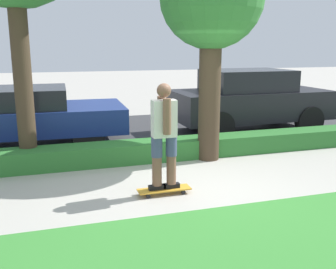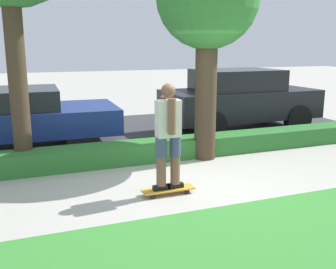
{
  "view_description": "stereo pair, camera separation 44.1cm",
  "coord_description": "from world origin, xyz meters",
  "views": [
    {
      "loc": [
        -2.18,
        -5.73,
        2.23
      ],
      "look_at": [
        -0.22,
        0.6,
        0.73
      ],
      "focal_mm": 42.0,
      "sensor_mm": 36.0,
      "label": 1
    },
    {
      "loc": [
        -2.6,
        -5.59,
        2.23
      ],
      "look_at": [
        -0.22,
        0.6,
        0.73
      ],
      "focal_mm": 42.0,
      "sensor_mm": 36.0,
      "label": 2
    }
  ],
  "objects": [
    {
      "name": "hedge_row",
      "position": [
        0.0,
        1.6,
        0.19
      ],
      "size": [
        12.8,
        0.6,
        0.39
      ],
      "color": "#2D702D",
      "rests_on": "ground_plane"
    },
    {
      "name": "parked_car_front",
      "position": [
        -2.89,
        3.51,
        0.72
      ],
      "size": [
        4.8,
        2.11,
        1.33
      ],
      "rotation": [
        0.0,
        0.0,
        -0.03
      ],
      "color": "navy",
      "rests_on": "ground_plane"
    },
    {
      "name": "skater_person",
      "position": [
        -0.55,
        -0.27,
        0.95
      ],
      "size": [
        0.49,
        0.41,
        1.61
      ],
      "color": "black",
      "rests_on": "skateboard"
    },
    {
      "name": "tree_mid",
      "position": [
        0.85,
        1.33,
        3.02
      ],
      "size": [
        1.95,
        1.95,
        4.11
      ],
      "color": "#423323",
      "rests_on": "ground_plane"
    },
    {
      "name": "ground_plane",
      "position": [
        0.0,
        0.0,
        0.0
      ],
      "size": [
        60.0,
        60.0,
        0.0
      ],
      "primitive_type": "plane",
      "color": "#ADA89E"
    },
    {
      "name": "parked_car_middle",
      "position": [
        2.87,
        3.4,
        0.86
      ],
      "size": [
        4.07,
        1.89,
        1.63
      ],
      "rotation": [
        0.0,
        0.0,
        0.01
      ],
      "color": "black",
      "rests_on": "ground_plane"
    },
    {
      "name": "skateboard",
      "position": [
        -0.55,
        -0.27,
        0.07
      ],
      "size": [
        0.82,
        0.24,
        0.09
      ],
      "color": "gold",
      "rests_on": "ground_plane"
    },
    {
      "name": "street_asphalt",
      "position": [
        0.0,
        4.2,
        0.0
      ],
      "size": [
        12.8,
        5.0,
        0.01
      ],
      "color": "#38383A",
      "rests_on": "ground_plane"
    }
  ]
}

